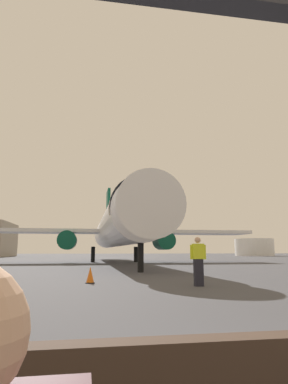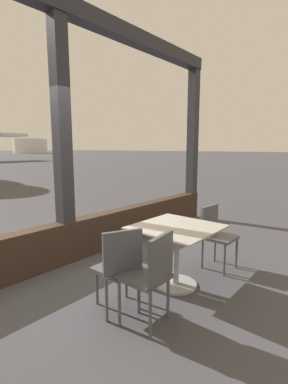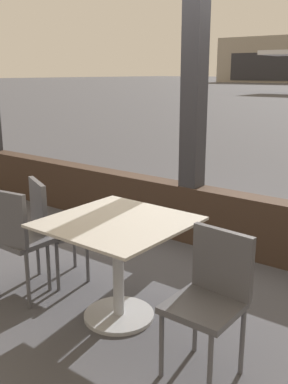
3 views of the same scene
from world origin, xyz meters
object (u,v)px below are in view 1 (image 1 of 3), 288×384
object	(u,v)px
airplane	(118,228)
traffic_cone	(90,275)
ground_crew_worker	(198,260)
fuel_storage_tank	(254,247)

from	to	relation	value
airplane	traffic_cone	distance (m)	21.65
airplane	traffic_cone	bearing A→B (deg)	-98.04
ground_crew_worker	fuel_storage_tank	world-z (taller)	fuel_storage_tank
traffic_cone	fuel_storage_tank	xyz separation A→B (m)	(41.33, 65.30, 1.80)
ground_crew_worker	traffic_cone	world-z (taller)	ground_crew_worker
airplane	fuel_storage_tank	world-z (taller)	airplane
airplane	fuel_storage_tank	distance (m)	58.46
airplane	fuel_storage_tank	size ratio (longest dim) A/B	3.94
ground_crew_worker	fuel_storage_tank	size ratio (longest dim) A/B	0.18
airplane	ground_crew_worker	distance (m)	23.15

